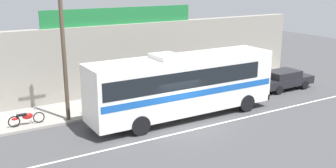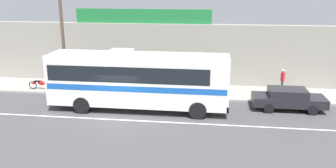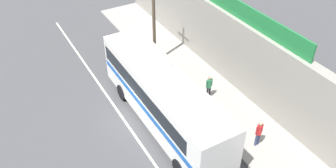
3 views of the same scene
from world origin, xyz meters
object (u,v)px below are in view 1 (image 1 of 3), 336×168
parked_car (283,79)px  pedestrian_far_right (145,85)px  utility_pole (63,45)px  pedestrian_far_left (206,76)px  motorcycle_red (26,118)px  intercity_bus (182,83)px  motorcycle_purple (97,105)px  pedestrian_near_shop (253,65)px

parked_car → pedestrian_far_right: 10.25m
utility_pole → pedestrian_far_left: utility_pole is taller
parked_car → pedestrian_far_left: bearing=155.0°
pedestrian_far_left → pedestrian_far_right: bearing=179.0°
parked_car → pedestrian_far_right: bearing=166.0°
pedestrian_far_right → pedestrian_far_left: bearing=-1.0°
pedestrian_far_right → motorcycle_red: bearing=-174.2°
utility_pole → motorcycle_red: (-2.20, 0.29, -3.74)m
intercity_bus → utility_pole: 6.79m
intercity_bus → utility_pole: utility_pole is taller
intercity_bus → motorcycle_purple: (-4.00, 3.05, -1.50)m
motorcycle_purple → pedestrian_near_shop: (13.72, 1.59, 0.56)m
intercity_bus → motorcycle_purple: 5.25m
intercity_bus → motorcycle_red: size_ratio=5.88×
parked_car → motorcycle_purple: (-13.48, 1.85, -0.17)m
motorcycle_red → motorcycle_purple: (4.05, 0.13, 0.00)m
intercity_bus → pedestrian_far_left: 5.71m
pedestrian_near_shop → parked_car: bearing=-94.1°
parked_car → pedestrian_far_left: size_ratio=2.64×
utility_pole → pedestrian_far_right: size_ratio=4.91×
motorcycle_purple → pedestrian_far_right: bearing=10.2°
pedestrian_far_left → pedestrian_near_shop: bearing=10.9°
parked_car → utility_pole: 15.80m
motorcycle_red → pedestrian_far_left: pedestrian_far_left is taller
parked_car → motorcycle_red: size_ratio=2.36×
pedestrian_far_right → pedestrian_near_shop: size_ratio=0.97×
utility_pole → motorcycle_red: utility_pole is taller
motorcycle_red → pedestrian_far_left: (12.38, 0.68, 0.57)m
motorcycle_red → intercity_bus: bearing=-19.9°
pedestrian_far_right → pedestrian_far_left: 4.80m
utility_pole → motorcycle_red: size_ratio=4.25×
pedestrian_far_right → utility_pole: bearing=-168.9°
intercity_bus → pedestrian_far_left: bearing=39.7°
pedestrian_far_right → pedestrian_far_left: size_ratio=0.96×
utility_pole → parked_car: bearing=-5.3°
parked_car → pedestrian_near_shop: pedestrian_near_shop is taller
utility_pole → pedestrian_near_shop: bearing=7.3°
parked_car → motorcycle_purple: size_ratio=2.38×
parked_car → pedestrian_near_shop: size_ratio=2.65×
motorcycle_purple → pedestrian_far_right: 3.63m
utility_pole → pedestrian_far_right: bearing=11.1°
utility_pole → pedestrian_far_right: (5.38, 1.06, -3.22)m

